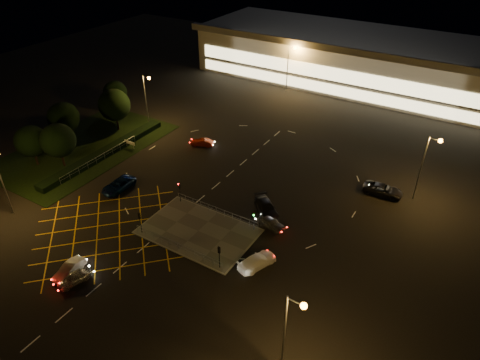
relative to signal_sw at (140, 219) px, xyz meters
The scene contains 27 objects.
ground 7.58m from the signal_sw, 56.28° to the left, with size 180.00×180.00×0.00m, color black.
pedestrian_island 7.57m from the signal_sw, 33.65° to the left, with size 14.00×9.00×0.12m, color #4C4944.
grass_verge 26.93m from the signal_sw, 153.45° to the left, with size 18.00×30.00×0.08m, color black.
hedge 22.55m from the signal_sw, 147.74° to the left, with size 2.00×26.00×1.00m, color black.
supermarket 68.13m from the signal_sw, 86.63° to the left, with size 72.00×26.50×10.50m.
streetlight_sw 19.03m from the signal_sw, 161.12° to the right, with size 1.78×0.56×10.03m.
streetlight_se 26.05m from the signal_sw, 18.14° to the right, with size 1.78×0.56×10.03m.
streetlight_nw 31.24m from the signal_sw, 129.19° to the left, with size 1.78×0.56×10.03m.
streetlight_ne 38.75m from the signal_sw, 42.43° to the left, with size 1.78×0.56×10.03m.
streetlight_far_left 54.44m from the signal_sw, 95.88° to the left, with size 1.78×0.56×10.03m.
signal_sw is the anchor object (origin of this frame).
signal_se 12.00m from the signal_sw, ahead, with size 0.28×0.30×3.15m.
signal_nw 7.99m from the signal_sw, 90.00° to the left, with size 0.28×0.30×3.15m.
signal_ne 14.41m from the signal_sw, 33.65° to the left, with size 0.28×0.30×3.15m.
tree_a 26.38m from the signal_sw, behind, with size 5.04×5.04×6.86m.
tree_b 30.55m from the signal_sw, 156.81° to the left, with size 5.40×5.40×7.35m.
tree_c 31.34m from the signal_sw, 140.20° to the left, with size 5.76×5.76×7.84m.
tree_d 39.73m from the signal_sw, 139.09° to the left, with size 4.68×4.68×6.37m.
tree_e 22.92m from the signal_sw, 164.76° to the left, with size 5.40×5.40×7.35m.
car_near_silver 10.43m from the signal_sw, 93.52° to the right, with size 1.54×3.83×1.31m, color silver.
car_queue_white 10.02m from the signal_sw, 102.65° to the right, with size 1.41×4.05×1.34m, color silver.
car_left_blue 11.37m from the signal_sw, 149.45° to the left, with size 2.51×5.44×1.51m, color #0C1D48.
car_far_dkgrey 16.85m from the signal_sw, 46.79° to the left, with size 2.20×5.41×1.57m, color black.
car_right_silver 16.79m from the signal_sw, 35.53° to the left, with size 1.61×3.99×1.36m, color #9B9EA2.
car_circ_red 24.25m from the signal_sw, 106.94° to the left, with size 1.34×3.83×1.26m, color maroon.
car_east_grey 34.47m from the signal_sw, 45.99° to the left, with size 2.58×5.60×1.56m, color black.
car_approach_white 15.81m from the signal_sw, ahead, with size 2.04×5.01×1.45m, color white.
Camera 1 is at (28.74, -35.47, 35.93)m, focal length 32.00 mm.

